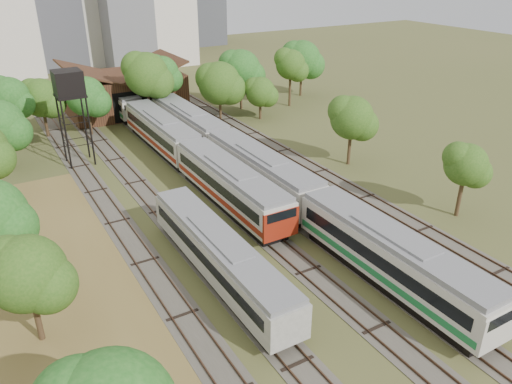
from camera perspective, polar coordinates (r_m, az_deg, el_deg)
ground at (r=32.89m, az=20.16°, el=-16.40°), size 240.00×240.00×0.00m
dry_grass_patch at (r=30.70m, az=-17.48°, el=-19.47°), size 14.00×60.00×0.04m
tracks at (r=48.80m, az=-2.78°, el=-0.13°), size 24.60×80.00×0.19m
railcar_red_set at (r=52.77m, az=-7.36°, el=4.17°), size 3.23×34.57×4.01m
railcar_green_set at (r=48.15m, az=0.66°, el=2.27°), size 3.26×52.07×4.04m
railcar_rear at (r=77.53m, az=-15.63°, el=10.25°), size 2.96×16.08×3.66m
old_grey_coach at (r=35.54m, az=-4.15°, el=-7.30°), size 2.85×18.00×3.52m
water_tower at (r=56.84m, az=-20.63°, el=11.27°), size 2.98×2.98×10.32m
maintenance_shed at (r=76.94m, az=-14.86°, el=10.99°), size 16.45×11.55×7.58m
tree_band_left at (r=45.82m, az=-27.15°, el=2.21°), size 8.10×73.41×8.62m
tree_band_far at (r=71.61m, az=-7.22°, el=12.97°), size 48.73×10.80×9.81m
tree_band_right at (r=57.27m, az=9.12°, el=8.59°), size 4.69×37.76×7.68m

